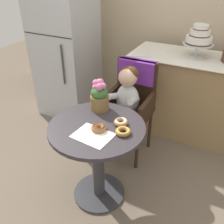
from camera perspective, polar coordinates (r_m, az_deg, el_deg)
ground_plane at (r=2.35m, az=-2.88°, el=-17.67°), size 8.00×8.00×0.00m
cafe_table at (r=1.99m, az=-3.26°, el=-8.10°), size 0.72×0.72×0.72m
wicker_chair at (r=2.47m, az=4.62°, el=4.01°), size 0.42×0.45×0.95m
seated_child at (r=2.33m, az=3.16°, el=3.26°), size 0.27×0.32×0.73m
paper_napkin at (r=1.77m, az=-4.30°, el=-5.26°), size 0.28×0.23×0.00m
donut_front at (r=1.81m, az=-2.95°, el=-3.47°), size 0.11×0.11×0.04m
donut_mid at (r=1.77m, az=2.44°, el=-4.42°), size 0.11×0.11×0.03m
donut_side at (r=1.87m, az=1.97°, el=-2.23°), size 0.11×0.11×0.04m
flower_vase at (r=2.01m, az=-2.84°, el=3.58°), size 0.15×0.15×0.25m
display_counter at (r=2.94m, az=19.19°, el=2.94°), size 1.56×0.62×0.90m
tiered_cake_stand at (r=2.73m, az=18.95°, el=15.46°), size 0.30×0.30×0.33m
refrigerator at (r=3.18m, az=-10.32°, el=14.09°), size 0.64×0.63×1.70m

